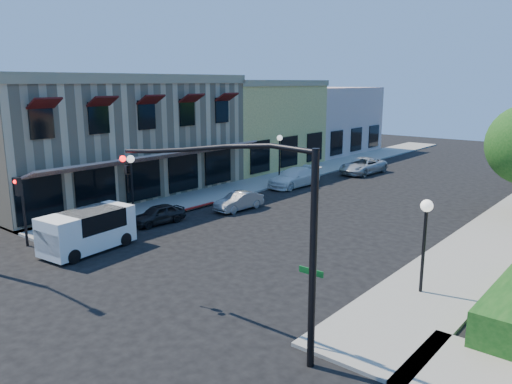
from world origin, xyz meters
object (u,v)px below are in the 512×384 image
Objects in this scene: lamppost_right_near at (426,223)px; parked_car_b at (239,201)px; secondary_signal at (21,199)px; parked_car_d at (363,166)px; parked_car_a at (158,214)px; lamppost_left_far at (280,146)px; parked_car_c at (294,178)px; signal_mast_arm at (250,209)px; lamppost_left_near at (131,170)px; street_name_sign at (311,295)px; white_van at (87,228)px.

lamppost_right_near is 1.08× the size of parked_car_b.
lamppost_right_near reaches higher than secondary_signal.
parked_car_d is (0.00, 15.81, 0.13)m from parked_car_b.
parked_car_a is at bearing -89.41° from parked_car_d.
lamppost_left_far is at bearing 140.53° from lamppost_right_near.
parked_car_d is at bearing 84.41° from parked_car_c.
lamppost_right_near is (2.64, 6.50, -1.35)m from signal_mast_arm.
parked_car_d is (3.70, 20.81, -2.06)m from lamppost_left_near.
lamppost_left_far and lamppost_right_near have the same top height.
lamppost_left_near reaches higher than street_name_sign.
lamppost_left_near is 21.24m from parked_car_d.
street_name_sign is at bearing 23.20° from signal_mast_arm.
white_van is (-11.02, 1.45, -3.01)m from signal_mast_arm.
parked_car_a is at bearing 101.81° from white_van.
parked_car_d is (3.70, 6.81, -2.06)m from lamppost_left_far.
white_van is at bearing -80.06° from lamppost_left_far.
lamppost_left_near is 3.19m from parked_car_a.
lamppost_right_near is at bearing 0.00° from lamppost_left_near.
white_van is at bearing -72.68° from parked_car_a.
lamppost_left_near is at bearing -122.35° from parked_car_b.
signal_mast_arm is 11.51m from white_van.
lamppost_left_far is at bearing 116.50° from parked_car_b.
street_name_sign is 0.81× the size of parked_car_a.
parked_car_a is 0.64× the size of parked_car_d.
signal_mast_arm is at bearing -112.12° from lamppost_right_near.
lamppost_left_far is 1.15× the size of parked_car_a.
lamppost_left_near is 6.59m from parked_car_b.
parked_car_c reaches higher than parked_car_d.
parked_car_d is (-12.30, 26.61, -1.03)m from street_name_sign.
signal_mast_arm is 16.08m from parked_car_b.
white_van is (2.84, 1.53, -1.24)m from secondary_signal.
parked_car_d is (1.40, 8.05, -0.01)m from parked_car_c.
white_van is (3.34, -19.06, -1.66)m from lamppost_left_far.
street_name_sign is 0.70× the size of lamppost_left_near.
lamppost_left_far is at bearing 125.00° from signal_mast_arm.
street_name_sign is 14.89m from parked_car_a.
lamppost_left_near is 1.00× the size of lamppost_left_far.
signal_mast_arm is at bearing -64.26° from parked_car_d.
lamppost_left_near is at bearing 155.63° from signal_mast_arm.
lamppost_right_near is at bearing -39.47° from lamppost_left_far.
lamppost_right_near is 0.76× the size of parked_car_c.
lamppost_left_near is at bearing -176.44° from parked_car_a.
parked_car_c is (2.30, -1.24, -2.05)m from lamppost_left_far.
parked_car_b is (1.40, 5.08, 0.02)m from parked_car_a.
signal_mast_arm is 29.52m from parked_car_d.
signal_mast_arm is 3.20× the size of street_name_sign.
parked_car_c is (-1.40, 7.76, 0.14)m from parked_car_b.
lamppost_right_near is at bearing -16.45° from parked_car_b.
parked_car_d is (0.36, 25.87, -0.41)m from white_van.
lamppost_right_near reaches higher than street_name_sign.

